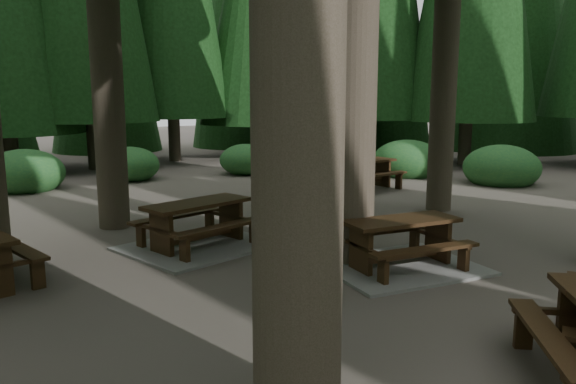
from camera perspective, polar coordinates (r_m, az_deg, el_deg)
ground at (r=9.05m, az=3.24°, el=-8.07°), size 80.00×80.00×0.00m
picnic_table_a at (r=9.31m, az=11.35°, el=-5.91°), size 2.78×2.46×0.82m
picnic_table_c at (r=10.47m, az=-9.10°, el=-3.97°), size 2.85×2.49×0.86m
picnic_table_d at (r=16.90m, az=7.71°, el=2.27°), size 2.03×1.65×0.87m
shrub_ring at (r=9.93m, az=3.57°, el=-4.05°), size 23.86×24.64×1.49m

